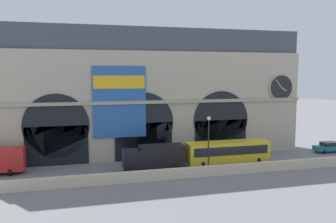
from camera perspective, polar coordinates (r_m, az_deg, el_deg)
ground_plane at (r=43.96m, az=-2.75°, el=-9.46°), size 200.00×200.00×0.00m
quay_parapet_wall at (r=39.57m, az=-1.37°, el=-10.37°), size 90.00×0.70×1.17m
station_building at (r=49.38m, az=-4.50°, el=2.70°), size 48.02×4.64×18.28m
box_truck_center at (r=43.06m, az=-2.28°, el=-7.46°), size 7.50×2.91×3.12m
bus_mideast at (r=46.09m, az=9.78°, el=-6.52°), size 11.00×3.25×3.10m
car_eastmost at (r=58.31m, az=24.91°, el=-5.30°), size 4.40×2.22×1.55m
street_lamp_quayside at (r=41.21m, az=6.69°, el=-4.27°), size 0.44×0.44×6.90m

